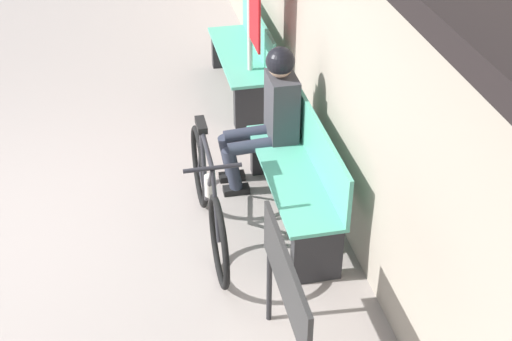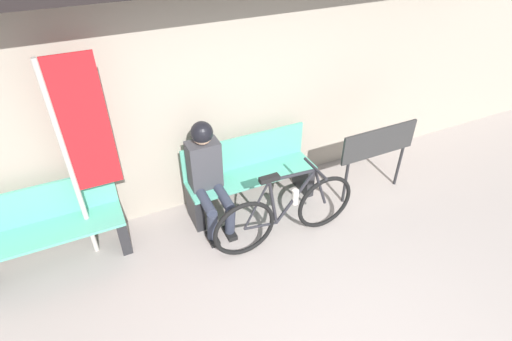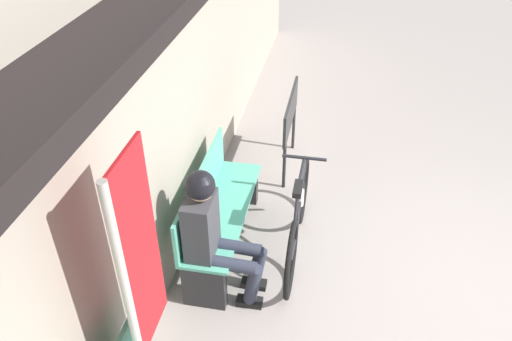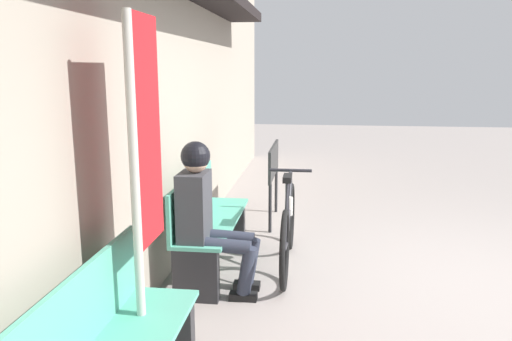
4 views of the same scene
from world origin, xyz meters
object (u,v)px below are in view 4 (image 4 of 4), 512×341
object	(u,v)px
signboard	(274,165)
person_seated	(206,208)
banner_pole	(144,158)
bicycle	(288,228)
park_bench_near	(208,225)

from	to	relation	value
signboard	person_seated	bearing A→B (deg)	169.65
banner_pole	signboard	bearing A→B (deg)	-8.35
person_seated	banner_pole	bearing A→B (deg)	175.27
bicycle	person_seated	world-z (taller)	person_seated
bicycle	signboard	world-z (taller)	signboard
park_bench_near	signboard	xyz separation A→B (m)	(1.43, -0.47, 0.29)
park_bench_near	person_seated	size ratio (longest dim) A/B	1.21
park_bench_near	bicycle	bearing A→B (deg)	-83.49
park_bench_near	bicycle	distance (m)	0.73
bicycle	park_bench_near	bearing A→B (deg)	96.51
person_seated	signboard	world-z (taller)	person_seated
banner_pole	park_bench_near	bearing A→B (deg)	0.59
bicycle	banner_pole	size ratio (longest dim) A/B	0.78
bicycle	person_seated	xyz separation A→B (m)	(-0.62, 0.61, 0.34)
person_seated	signboard	distance (m)	2.00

